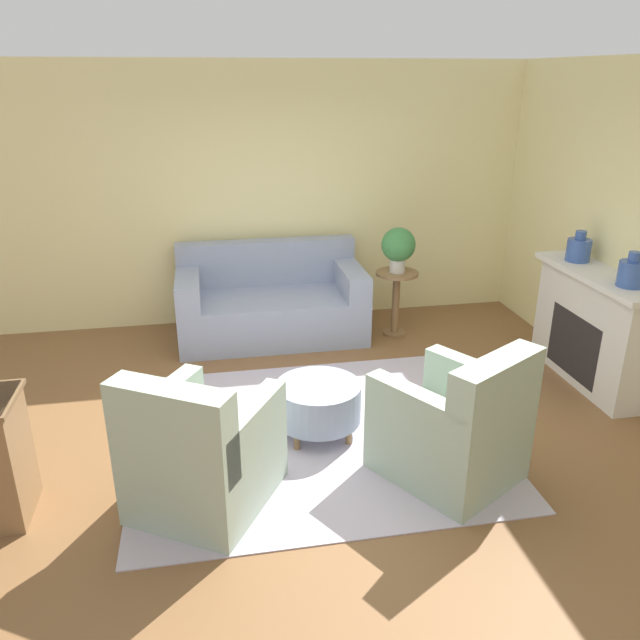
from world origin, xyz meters
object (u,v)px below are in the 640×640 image
Objects in this scene: vase_mantel_near at (579,249)px; side_table at (396,294)px; potted_plant_on_side_table at (398,246)px; ottoman_table at (318,402)px; vase_mantel_far at (632,273)px; couch at (271,304)px; armchair_left at (200,456)px; armchair_right at (456,430)px.

side_table is at bearing 144.30° from vase_mantel_near.
side_table is 0.52m from potted_plant_on_side_table.
ottoman_table is 2.30× the size of vase_mantel_far.
potted_plant_on_side_table is (-1.40, 1.01, -0.17)m from vase_mantel_near.
vase_mantel_near is 1.73m from potted_plant_on_side_table.
couch is 1.70× the size of armchair_left.
armchair_left is at bearing -155.93° from vase_mantel_near.
vase_mantel_far is 2.26m from potted_plant_on_side_table.
couch is at bearing 93.74° from ottoman_table.
vase_mantel_far is (1.76, 0.80, 0.78)m from armchair_right.
armchair_right is 4.06× the size of vase_mantel_near.
vase_mantel_far is 0.61× the size of potted_plant_on_side_table.
side_table is 1.50× the size of potted_plant_on_side_table.
armchair_right reaches higher than side_table.
vase_mantel_near is (1.40, -1.01, 0.69)m from side_table.
armchair_left is 1.72m from armchair_right.
vase_mantel_near reaches higher than side_table.
armchair_left and armchair_right have the same top height.
vase_mantel_near reaches higher than armchair_right.
vase_mantel_near is at bearing -35.70° from potted_plant_on_side_table.
couch is 1.48m from potted_plant_on_side_table.
armchair_left is (-0.76, -2.80, 0.03)m from couch.
vase_mantel_far reaches higher than armchair_left.
armchair_left is 1.00× the size of armchair_right.
potted_plant_on_side_table is (1.18, 1.83, 0.71)m from ottoman_table.
couch is 2.08m from ottoman_table.
vase_mantel_near is at bearing -35.70° from side_table.
couch reaches higher than ottoman_table.
armchair_right is 1.10m from ottoman_table.
armchair_left reaches higher than couch.
ottoman_table is at bearing -178.37° from vase_mantel_far.
vase_mantel_far is at bearing -51.51° from potted_plant_on_side_table.
armchair_right is at bearing -71.06° from couch.
vase_mantel_near reaches higher than couch.
couch is 1.70× the size of armchair_right.
vase_mantel_near is (3.48, 1.56, 0.78)m from armchair_left.
vase_mantel_far is (2.58, 0.07, 0.88)m from ottoman_table.
potted_plant_on_side_table is (1.32, -0.24, 0.64)m from couch.
potted_plant_on_side_table reaches higher than armchair_right.
armchair_left is 1.72× the size of ottoman_table.
ottoman_table is 2.19m from side_table.
armchair_left is 4.06× the size of vase_mantel_near.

